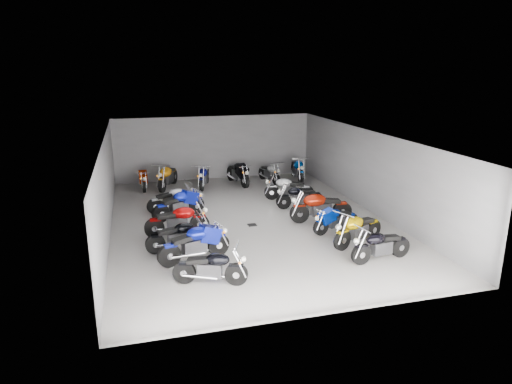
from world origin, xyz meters
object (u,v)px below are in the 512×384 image
(motorcycle_right_c, at_px, (336,220))
(motorcycle_back_f, at_px, (298,170))
(motorcycle_right_f, at_px, (288,188))
(motorcycle_back_b, at_px, (168,177))
(motorcycle_right_b, at_px, (358,229))
(motorcycle_left_c, at_px, (179,236))
(motorcycle_left_b, at_px, (195,244))
(motorcycle_left_f, at_px, (172,199))
(motorcycle_left_d, at_px, (178,221))
(motorcycle_back_c, at_px, (204,177))
(motorcycle_right_a, at_px, (381,245))
(drain_grate, at_px, (252,225))
(motorcycle_back_e, at_px, (270,173))
(motorcycle_back_d, at_px, (238,173))
(motorcycle_left_e, at_px, (180,204))
(motorcycle_back_a, at_px, (143,179))
(motorcycle_right_e, at_px, (300,197))
(motorcycle_right_d, at_px, (320,207))
(motorcycle_left_a, at_px, (211,267))

(motorcycle_right_c, height_order, motorcycle_back_f, motorcycle_back_f)
(motorcycle_right_f, height_order, motorcycle_back_b, motorcycle_back_b)
(motorcycle_right_b, distance_m, motorcycle_back_b, 10.33)
(motorcycle_left_c, distance_m, motorcycle_right_f, 6.78)
(motorcycle_left_b, relative_size, motorcycle_left_f, 1.12)
(motorcycle_left_d, height_order, motorcycle_back_c, motorcycle_left_d)
(motorcycle_left_b, height_order, motorcycle_back_b, motorcycle_back_b)
(motorcycle_back_c, bearing_deg, motorcycle_right_f, 153.60)
(motorcycle_right_a, bearing_deg, motorcycle_right_f, -3.06)
(motorcycle_right_c, bearing_deg, drain_grate, 47.27)
(drain_grate, distance_m, motorcycle_right_a, 5.01)
(motorcycle_back_c, distance_m, motorcycle_back_e, 3.33)
(motorcycle_back_d, bearing_deg, motorcycle_left_e, 41.00)
(motorcycle_left_f, xyz_separation_m, motorcycle_back_e, (5.12, 3.44, -0.01))
(motorcycle_back_b, distance_m, motorcycle_back_d, 3.39)
(motorcycle_left_e, bearing_deg, motorcycle_left_f, 167.20)
(motorcycle_back_a, height_order, motorcycle_back_d, motorcycle_back_d)
(motorcycle_left_e, bearing_deg, motorcycle_left_d, -31.51)
(motorcycle_left_c, bearing_deg, motorcycle_back_e, 139.20)
(motorcycle_right_f, distance_m, motorcycle_back_b, 5.94)
(motorcycle_left_d, height_order, motorcycle_right_e, motorcycle_left_d)
(motorcycle_right_c, height_order, motorcycle_back_d, motorcycle_back_d)
(motorcycle_left_b, relative_size, motorcycle_back_b, 1.00)
(motorcycle_left_f, distance_m, motorcycle_back_d, 4.90)
(motorcycle_left_e, distance_m, motorcycle_right_d, 5.34)
(motorcycle_back_e, bearing_deg, motorcycle_left_f, 21.51)
(motorcycle_left_e, distance_m, motorcycle_right_e, 4.88)
(motorcycle_right_b, distance_m, motorcycle_right_f, 5.46)
(motorcycle_left_e, height_order, motorcycle_back_f, motorcycle_back_f)
(motorcycle_back_b, bearing_deg, motorcycle_left_a, 115.06)
(motorcycle_back_f, bearing_deg, motorcycle_back_c, 8.88)
(motorcycle_left_f, relative_size, motorcycle_right_c, 1.06)
(motorcycle_left_f, bearing_deg, motorcycle_left_d, -17.56)
(motorcycle_left_f, bearing_deg, motorcycle_back_f, 101.13)
(motorcycle_right_c, height_order, motorcycle_right_d, motorcycle_right_d)
(drain_grate, height_order, motorcycle_left_f, motorcycle_left_f)
(motorcycle_right_f, relative_size, motorcycle_back_e, 1.04)
(motorcycle_back_e, bearing_deg, motorcycle_right_e, 76.88)
(motorcycle_left_c, xyz_separation_m, motorcycle_right_b, (5.67, -1.06, 0.04))
(motorcycle_left_a, relative_size, motorcycle_right_c, 1.04)
(motorcycle_back_d, xyz_separation_m, motorcycle_back_e, (1.62, 0.02, -0.08))
(motorcycle_left_d, relative_size, motorcycle_right_e, 1.10)
(motorcycle_right_d, bearing_deg, motorcycle_right_a, -169.84)
(motorcycle_left_b, distance_m, motorcycle_right_f, 7.16)
(motorcycle_back_f, bearing_deg, motorcycle_left_e, 42.03)
(motorcycle_right_a, height_order, motorcycle_back_b, motorcycle_back_b)
(drain_grate, height_order, motorcycle_left_d, motorcycle_left_d)
(motorcycle_right_f, xyz_separation_m, motorcycle_back_a, (-6.04, 3.56, -0.03))
(drain_grate, xyz_separation_m, motorcycle_right_f, (2.34, 2.71, 0.51))
(motorcycle_back_f, bearing_deg, motorcycle_left_d, 50.89)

